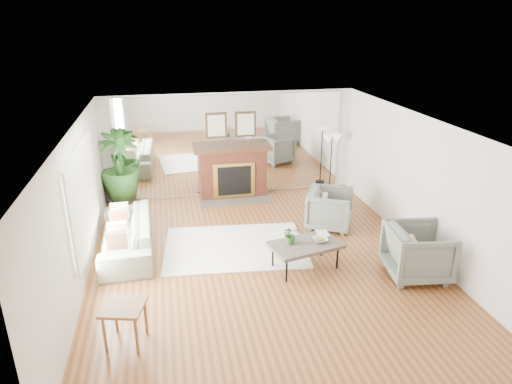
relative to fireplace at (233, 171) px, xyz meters
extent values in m
plane|color=brown|center=(0.00, -3.26, -0.66)|extent=(7.00, 7.00, 0.00)
cube|color=silver|center=(-2.99, -3.26, 0.59)|extent=(0.02, 7.00, 2.50)
cube|color=silver|center=(2.99, -3.26, 0.59)|extent=(0.02, 7.00, 2.50)
cube|color=silver|center=(0.00, 0.23, 0.59)|extent=(6.00, 0.02, 2.50)
cube|color=silver|center=(0.00, 0.21, 0.59)|extent=(5.40, 0.04, 2.40)
cube|color=#B2E09E|center=(-2.96, -2.86, 0.69)|extent=(0.04, 2.40, 1.50)
cube|color=brown|center=(0.00, 0.02, -0.06)|extent=(1.60, 0.40, 1.20)
cube|color=gold|center=(0.00, -0.19, -0.18)|extent=(1.00, 0.04, 0.85)
cube|color=black|center=(0.00, -0.21, -0.18)|extent=(0.80, 0.04, 0.70)
cube|color=#584D45|center=(0.00, -0.33, -0.64)|extent=(1.70, 0.55, 0.03)
cube|color=#3F2514|center=(0.00, 0.00, 0.56)|extent=(1.85, 0.46, 0.10)
cube|color=#2F1F12|center=(-0.35, 0.17, 1.09)|extent=(0.50, 0.04, 0.60)
cube|color=#2F1F12|center=(0.35, 0.17, 1.09)|extent=(0.50, 0.04, 0.60)
cube|color=silver|center=(-0.39, -2.64, -0.65)|extent=(2.82, 2.14, 0.03)
cube|color=#584D45|center=(0.69, -3.63, -0.21)|extent=(1.34, 0.97, 0.06)
cylinder|color=black|center=(0.26, -4.00, -0.45)|extent=(0.04, 0.04, 0.42)
cylinder|color=black|center=(1.24, -3.76, -0.45)|extent=(0.04, 0.04, 0.42)
cylinder|color=black|center=(0.14, -3.51, -0.45)|extent=(0.04, 0.04, 0.42)
cylinder|color=black|center=(1.12, -3.27, -0.45)|extent=(0.04, 0.04, 0.42)
imported|color=gray|center=(-2.39, -2.36, -0.32)|extent=(0.97, 2.33, 0.67)
imported|color=slate|center=(1.69, -2.13, -0.25)|extent=(1.20, 1.19, 0.82)
imported|color=slate|center=(2.46, -4.26, -0.21)|extent=(1.11, 1.09, 0.90)
cube|color=#98613D|center=(-2.25, -5.04, -0.08)|extent=(0.64, 0.64, 0.04)
cylinder|color=#98613D|center=(-2.51, -5.19, -0.38)|extent=(0.04, 0.04, 0.57)
cylinder|color=#98613D|center=(-2.10, -5.30, -0.38)|extent=(0.04, 0.04, 0.57)
cylinder|color=#98613D|center=(-2.40, -4.78, -0.38)|extent=(0.04, 0.04, 0.57)
cylinder|color=#98613D|center=(-2.00, -4.89, -0.38)|extent=(0.04, 0.04, 0.57)
cylinder|color=black|center=(-2.60, -0.16, -0.47)|extent=(0.52, 0.52, 0.37)
imported|color=#346826|center=(-2.60, -0.16, 0.37)|extent=(1.08, 1.08, 1.53)
cylinder|color=black|center=(2.42, -0.16, -0.64)|extent=(0.25, 0.25, 0.04)
cylinder|color=black|center=(2.42, -0.16, 0.05)|extent=(0.03, 0.03, 1.42)
cone|color=beige|center=(2.32, -0.16, 0.72)|extent=(0.27, 0.27, 0.20)
cone|color=beige|center=(2.53, -0.16, 0.72)|extent=(0.27, 0.27, 0.20)
imported|color=#346826|center=(0.44, -3.57, -0.02)|extent=(0.31, 0.27, 0.32)
imported|color=#98613D|center=(0.96, -3.61, -0.14)|extent=(0.27, 0.27, 0.06)
imported|color=#98613D|center=(1.00, -3.34, -0.17)|extent=(0.22, 0.29, 0.02)
camera|label=1|loc=(-1.56, -10.33, 3.48)|focal=32.00mm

